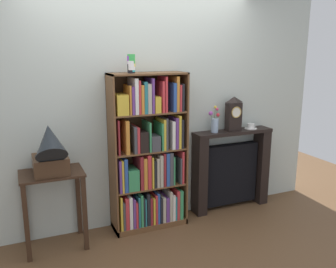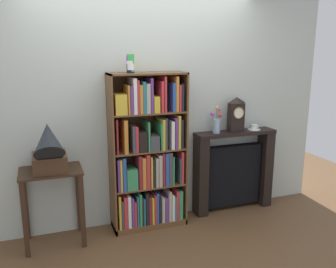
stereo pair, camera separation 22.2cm
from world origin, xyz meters
name	(u,v)px [view 1 (the left image)]	position (x,y,z in m)	size (l,w,h in m)	color
ground_plane	(152,229)	(0.00, 0.00, -0.01)	(7.37, 6.40, 0.02)	brown
wall_back	(145,107)	(0.04, 0.28, 1.30)	(4.37, 0.08, 2.60)	beige
bookshelf	(149,160)	(0.00, 0.07, 0.76)	(0.81, 0.31, 1.69)	brown
cup_stack	(131,64)	(-0.18, 0.05, 1.78)	(0.08, 0.08, 0.19)	black
side_table_left	(53,193)	(-1.01, 0.03, 0.56)	(0.59, 0.42, 0.78)	#382316
gramophone	(50,150)	(-1.01, -0.03, 1.01)	(0.32, 0.50, 0.55)	#472D1C
fireplace_mantel	(231,170)	(1.09, 0.15, 0.48)	(0.99, 0.22, 0.98)	black
mantel_clock	(234,114)	(1.08, 0.13, 1.18)	(0.17, 0.12, 0.40)	black
flower_vase	(215,123)	(0.84, 0.13, 1.09)	(0.15, 0.13, 0.31)	#99B2D1
teacup_with_saucer	(251,126)	(1.34, 0.13, 1.01)	(0.15, 0.15, 0.06)	white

